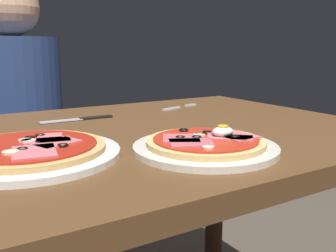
# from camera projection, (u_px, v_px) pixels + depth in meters

# --- Properties ---
(dining_table) EXTENTS (1.16, 0.82, 0.75)m
(dining_table) POSITION_uv_depth(u_px,v_px,m) (136.00, 181.00, 0.92)
(dining_table) COLOR brown
(dining_table) RESTS_ON ground
(pizza_foreground) EXTENTS (0.27, 0.27, 0.05)m
(pizza_foreground) POSITION_uv_depth(u_px,v_px,m) (206.00, 145.00, 0.73)
(pizza_foreground) COLOR silver
(pizza_foreground) RESTS_ON dining_table
(pizza_across_left) EXTENTS (0.31, 0.31, 0.03)m
(pizza_across_left) POSITION_uv_depth(u_px,v_px,m) (31.00, 152.00, 0.68)
(pizza_across_left) COLOR white
(pizza_across_left) RESTS_ON dining_table
(fork) EXTENTS (0.15, 0.06, 0.00)m
(fork) POSITION_uv_depth(u_px,v_px,m) (177.00, 107.00, 1.23)
(fork) COLOR silver
(fork) RESTS_ON dining_table
(knife) EXTENTS (0.20, 0.02, 0.01)m
(knife) POSITION_uv_depth(u_px,v_px,m) (82.00, 119.00, 1.03)
(knife) COLOR silver
(knife) RESTS_ON dining_table
(diner_person) EXTENTS (0.32, 0.32, 1.18)m
(diner_person) POSITION_uv_depth(u_px,v_px,m) (21.00, 152.00, 1.45)
(diner_person) COLOR black
(diner_person) RESTS_ON ground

